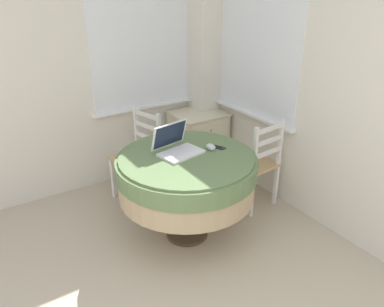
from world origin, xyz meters
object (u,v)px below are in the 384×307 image
Objects in this scene: laptop at (177,147)px; corner_cabinet at (198,141)px; computer_mouse at (211,147)px; cell_phone at (218,147)px; dining_chair_near_back_window at (139,157)px; round_dining_table at (187,173)px; dining_chair_near_right_window at (256,165)px.

laptop reaches higher than corner_cabinet.
corner_cabinet is at bearing 61.04° from computer_mouse.
laptop is at bearing 161.28° from cell_phone.
dining_chair_near_back_window is at bearing 112.41° from cell_phone.
round_dining_table is at bearing 177.19° from cell_phone.
dining_chair_near_back_window is 1.31× the size of corner_cabinet.
laptop is 0.35m from cell_phone.
round_dining_table is 9.20× the size of cell_phone.
corner_cabinet is (-0.01, 0.96, -0.10)m from dining_chair_near_right_window.
round_dining_table is 0.29m from computer_mouse.
dining_chair_near_back_window reaches higher than corner_cabinet.
laptop is 0.92m from dining_chair_near_right_window.
dining_chair_near_right_window is (0.58, 0.07, -0.35)m from computer_mouse.
dining_chair_near_right_window is at bearing -2.92° from laptop.
dining_chair_near_right_window reaches higher than cell_phone.
cell_phone is 0.14× the size of dining_chair_near_back_window.
dining_chair_near_right_window is 1.31× the size of corner_cabinet.
computer_mouse is 0.08m from cell_phone.
dining_chair_near_right_window is (0.84, -0.04, -0.37)m from laptop.
computer_mouse is 0.11× the size of dining_chair_near_back_window.
laptop is 0.43× the size of dining_chair_near_back_window.
dining_chair_near_right_window reaches higher than corner_cabinet.
computer_mouse is 1.26m from corner_cabinet.
laptop is at bearing -131.91° from corner_cabinet.
dining_chair_near_back_window is (-0.27, 0.83, -0.35)m from computer_mouse.
computer_mouse reaches higher than corner_cabinet.
round_dining_table is 0.83m from dining_chair_near_right_window.
dining_chair_near_back_window is (-0.34, 0.83, -0.33)m from cell_phone.
dining_chair_near_back_window and dining_chair_near_right_window have the same top height.
cell_phone is (0.30, -0.01, 0.16)m from round_dining_table.
dining_chair_near_back_window is 1.14m from dining_chair_near_right_window.
laptop is 0.43× the size of dining_chair_near_right_window.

